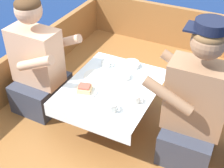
{
  "coord_description": "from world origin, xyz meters",
  "views": [
    {
      "loc": [
        0.85,
        -1.8,
        2.1
      ],
      "look_at": [
        0.0,
        -0.08,
        0.7
      ],
      "focal_mm": 50.0,
      "sensor_mm": 36.0,
      "label": 1
    }
  ],
  "objects_px": {
    "coffee_cup_starboard": "(111,107)",
    "coffee_cup_center": "(106,63)",
    "sandwich": "(85,88)",
    "coffee_cup_port": "(135,99)",
    "person_starboard": "(194,107)",
    "person_port": "(38,66)"
  },
  "relations": [
    {
      "from": "person_port",
      "to": "coffee_cup_center",
      "type": "relative_size",
      "value": 9.27
    },
    {
      "from": "coffee_cup_port",
      "to": "coffee_cup_center",
      "type": "bearing_deg",
      "value": 140.31
    },
    {
      "from": "person_starboard",
      "to": "coffee_cup_starboard",
      "type": "distance_m",
      "value": 0.56
    },
    {
      "from": "person_starboard",
      "to": "coffee_cup_starboard",
      "type": "xyz_separation_m",
      "value": [
        -0.52,
        -0.21,
        -0.03
      ]
    },
    {
      "from": "person_port",
      "to": "coffee_cup_starboard",
      "type": "xyz_separation_m",
      "value": [
        0.76,
        -0.19,
        -0.0
      ]
    },
    {
      "from": "coffee_cup_port",
      "to": "coffee_cup_starboard",
      "type": "bearing_deg",
      "value": -124.66
    },
    {
      "from": "person_starboard",
      "to": "coffee_cup_port",
      "type": "height_order",
      "value": "person_starboard"
    },
    {
      "from": "person_starboard",
      "to": "coffee_cup_starboard",
      "type": "relative_size",
      "value": 9.82
    },
    {
      "from": "person_port",
      "to": "coffee_cup_center",
      "type": "xyz_separation_m",
      "value": [
        0.47,
        0.31,
        -0.01
      ]
    },
    {
      "from": "person_port",
      "to": "coffee_cup_port",
      "type": "height_order",
      "value": "person_port"
    },
    {
      "from": "sandwich",
      "to": "person_starboard",
      "type": "bearing_deg",
      "value": 7.79
    },
    {
      "from": "sandwich",
      "to": "coffee_cup_center",
      "type": "height_order",
      "value": "sandwich"
    },
    {
      "from": "sandwich",
      "to": "coffee_cup_center",
      "type": "xyz_separation_m",
      "value": [
        -0.02,
        0.39,
        -0.0
      ]
    },
    {
      "from": "person_starboard",
      "to": "person_port",
      "type": "bearing_deg",
      "value": -0.05
    },
    {
      "from": "coffee_cup_port",
      "to": "person_starboard",
      "type": "bearing_deg",
      "value": 7.33
    },
    {
      "from": "person_port",
      "to": "sandwich",
      "type": "relative_size",
      "value": 8.1
    },
    {
      "from": "coffee_cup_starboard",
      "to": "coffee_cup_center",
      "type": "xyz_separation_m",
      "value": [
        -0.29,
        0.49,
        -0.01
      ]
    },
    {
      "from": "coffee_cup_port",
      "to": "coffee_cup_center",
      "type": "distance_m",
      "value": 0.52
    },
    {
      "from": "sandwich",
      "to": "coffee_cup_center",
      "type": "distance_m",
      "value": 0.39
    },
    {
      "from": "coffee_cup_starboard",
      "to": "coffee_cup_center",
      "type": "height_order",
      "value": "coffee_cup_starboard"
    },
    {
      "from": "person_starboard",
      "to": "coffee_cup_port",
      "type": "distance_m",
      "value": 0.41
    },
    {
      "from": "sandwich",
      "to": "coffee_cup_port",
      "type": "relative_size",
      "value": 1.18
    }
  ]
}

